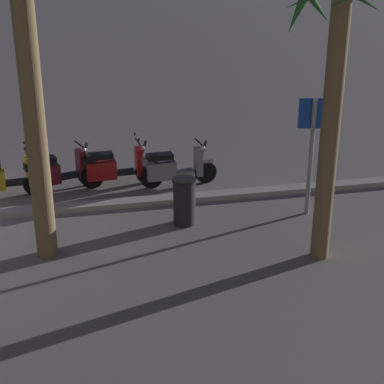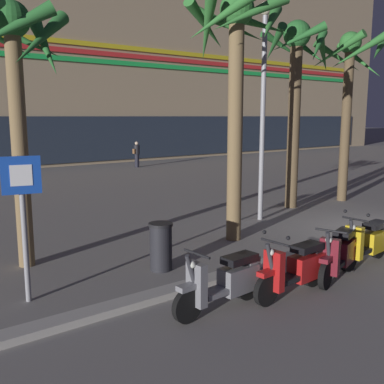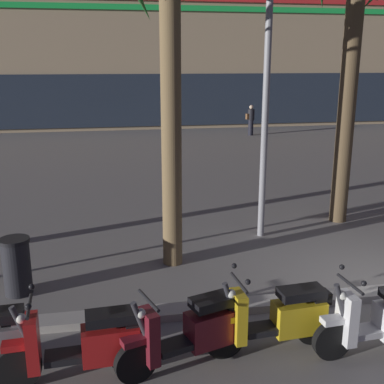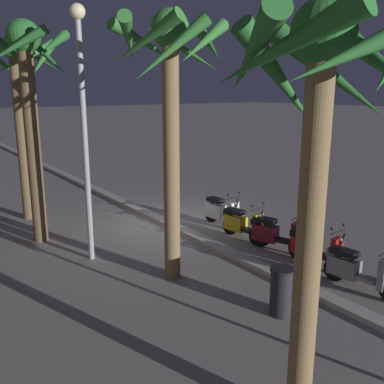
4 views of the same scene
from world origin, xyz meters
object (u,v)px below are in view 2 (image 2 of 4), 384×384
Objects in this scene: palm_tree_far_corner at (348,74)px; street_lamp at (263,89)px; scooter_grey_gap_after_mid at (226,281)px; scooter_maroon_mid_rear at (339,253)px; palm_tree_by_mall_entrance at (295,73)px; pedestrian_strolling_near_curb at (137,154)px; palm_tree_mid_walkway at (235,55)px; palm_tree_near_sign at (12,64)px; crossing_sign at (23,212)px; litter_bin at (161,246)px; scooter_yellow_tail_end at (368,242)px; scooter_red_lead_nearest at (296,268)px.

street_lamp is (-4.54, -0.36, -0.68)m from palm_tree_far_corner.
scooter_grey_gap_after_mid and scooter_maroon_mid_rear have the same top height.
palm_tree_by_mall_entrance is (4.38, 4.92, 3.90)m from scooter_maroon_mid_rear.
palm_tree_far_corner is 14.25m from pedestrian_strolling_near_curb.
palm_tree_by_mall_entrance reaches higher than palm_tree_mid_walkway.
palm_tree_far_corner is 11.37m from palm_tree_near_sign.
palm_tree_near_sign is (0.50, 1.86, 2.47)m from crossing_sign.
palm_tree_mid_walkway is 4.86m from palm_tree_near_sign.
crossing_sign is 12.42m from palm_tree_far_corner.
litter_bin is at bearing 85.48° from scooter_grey_gap_after_mid.
palm_tree_mid_walkway is at bearing 46.15° from scooter_grey_gap_after_mid.
scooter_yellow_tail_end is at bearing -71.74° from palm_tree_mid_walkway.
palm_tree_far_corner is (6.80, 4.62, 3.99)m from scooter_maroon_mid_rear.
crossing_sign reaches higher than litter_bin.
palm_tree_mid_walkway is at bearing -167.56° from palm_tree_far_corner.
crossing_sign is 3.14m from palm_tree_near_sign.
pedestrian_strolling_near_curb is at bearing 71.01° from scooter_maroon_mid_rear.
scooter_yellow_tail_end reaches higher than litter_bin.
palm_tree_far_corner reaches higher than scooter_maroon_mid_rear.
scooter_yellow_tail_end is at bearing -1.83° from scooter_grey_gap_after_mid.
scooter_red_lead_nearest is 2.46m from scooter_yellow_tail_end.
scooter_grey_gap_after_mid is 0.31× the size of palm_tree_far_corner.
palm_tree_far_corner reaches higher than litter_bin.
scooter_red_lead_nearest is 0.31× the size of palm_tree_mid_walkway.
pedestrian_strolling_near_curb is 0.25× the size of street_lamp.
palm_tree_near_sign is at bearing -175.70° from palm_tree_by_mall_entrance.
palm_tree_by_mall_entrance is at bearing 33.66° from scooter_grey_gap_after_mid.
scooter_yellow_tail_end is 0.30× the size of palm_tree_far_corner.
crossing_sign reaches higher than scooter_yellow_tail_end.
scooter_maroon_mid_rear is at bearing -5.21° from scooter_grey_gap_after_mid.
scooter_maroon_mid_rear is 7.15m from palm_tree_near_sign.
scooter_red_lead_nearest is 6.49m from street_lamp.
palm_tree_far_corner is at bearing 29.95° from scooter_red_lead_nearest.
crossing_sign is at bearing -105.13° from palm_tree_near_sign.
litter_bin is (-6.86, -2.55, -3.87)m from palm_tree_by_mall_entrance.
street_lamp reaches higher than pedestrian_strolling_near_curb.
scooter_yellow_tail_end is 5.09m from palm_tree_mid_walkway.
palm_tree_by_mall_entrance is at bearing 17.25° from street_lamp.
palm_tree_far_corner is 1.14× the size of palm_tree_near_sign.
palm_tree_by_mall_entrance reaches higher than scooter_red_lead_nearest.
palm_tree_mid_walkway reaches higher than scooter_maroon_mid_rear.
litter_bin is at bearing -0.46° from crossing_sign.
pedestrian_strolling_near_curb is (1.94, 13.48, -3.55)m from palm_tree_by_mall_entrance.
scooter_yellow_tail_end is at bearing -105.79° from pedestrian_strolling_near_curb.
scooter_grey_gap_after_mid is 1.92× the size of litter_bin.
palm_tree_far_corner is 1.01× the size of palm_tree_mid_walkway.
palm_tree_far_corner is at bearing -7.02° from palm_tree_by_mall_entrance.
palm_tree_far_corner is (8.10, 4.67, 3.99)m from scooter_red_lead_nearest.
street_lamp is (4.73, 1.89, 3.28)m from litter_bin.
crossing_sign is 7.89m from street_lamp.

